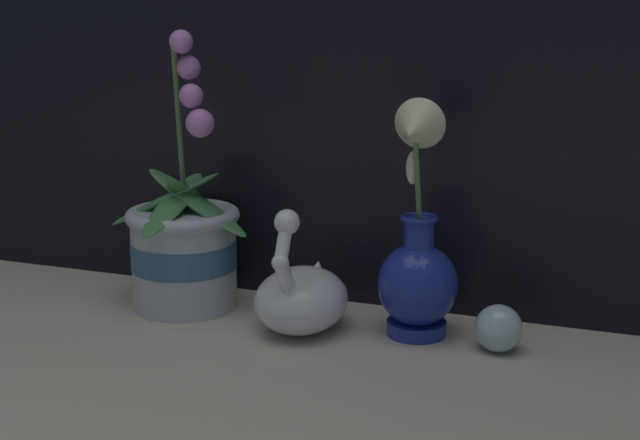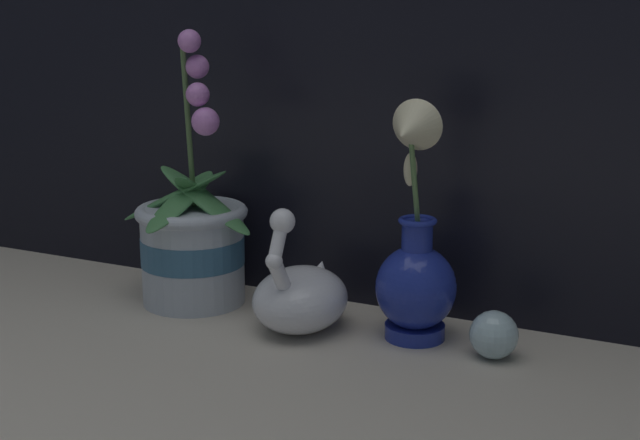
# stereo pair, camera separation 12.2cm
# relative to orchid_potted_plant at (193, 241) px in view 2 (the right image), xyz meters

# --- Properties ---
(ground_plane) EXTENTS (2.80, 2.80, 0.00)m
(ground_plane) POSITION_rel_orchid_potted_plant_xyz_m (0.22, -0.13, -0.10)
(ground_plane) COLOR #BCB2A3
(orchid_potted_plant) EXTENTS (0.23, 0.21, 0.41)m
(orchid_potted_plant) POSITION_rel_orchid_potted_plant_xyz_m (0.00, 0.00, 0.00)
(orchid_potted_plant) COLOR #B2BCCC
(orchid_potted_plant) RESTS_ON ground_plane
(swan_figurine) EXTENTS (0.13, 0.18, 0.18)m
(swan_figurine) POSITION_rel_orchid_potted_plant_xyz_m (0.20, -0.03, -0.05)
(swan_figurine) COLOR white
(swan_figurine) RESTS_ON ground_plane
(blue_vase) EXTENTS (0.11, 0.13, 0.33)m
(blue_vase) POSITION_rel_orchid_potted_plant_xyz_m (0.35, -0.00, 0.01)
(blue_vase) COLOR navy
(blue_vase) RESTS_ON ground_plane
(glass_sphere) EXTENTS (0.06, 0.06, 0.06)m
(glass_sphere) POSITION_rel_orchid_potted_plant_xyz_m (0.47, -0.02, -0.06)
(glass_sphere) COLOR silver
(glass_sphere) RESTS_ON ground_plane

